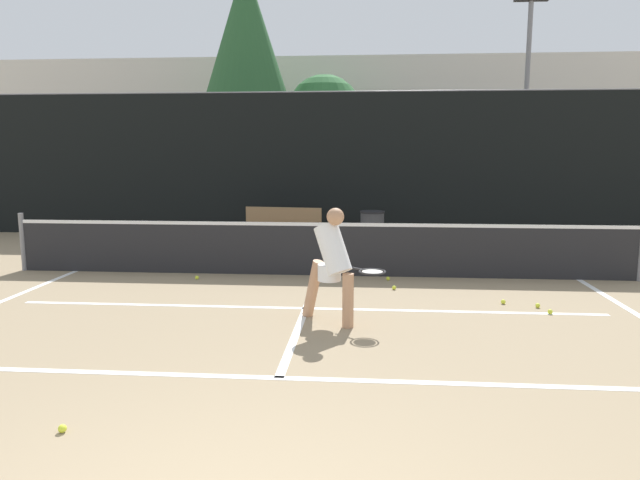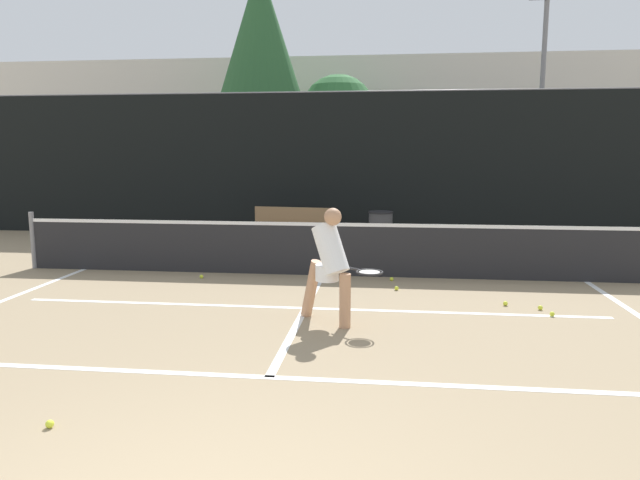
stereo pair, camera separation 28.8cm
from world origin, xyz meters
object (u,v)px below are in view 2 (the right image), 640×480
at_px(player_practicing, 330,261).
at_px(courtside_bench, 291,223).
at_px(parked_car, 462,200).
at_px(trash_bin, 380,229).

relative_size(player_practicing, courtside_bench, 0.78).
xyz_separation_m(player_practicing, parked_car, (3.16, 11.98, -0.19)).
height_order(player_practicing, courtside_bench, player_practicing).
bearing_deg(player_practicing, parked_car, 114.78).
relative_size(player_practicing, parked_car, 0.34).
bearing_deg(player_practicing, trash_bin, 124.27).
height_order(player_practicing, trash_bin, player_practicing).
bearing_deg(trash_bin, parked_car, 66.06).
distance_m(player_practicing, parked_car, 12.39).
xyz_separation_m(courtside_bench, trash_bin, (2.15, -0.24, -0.07)).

